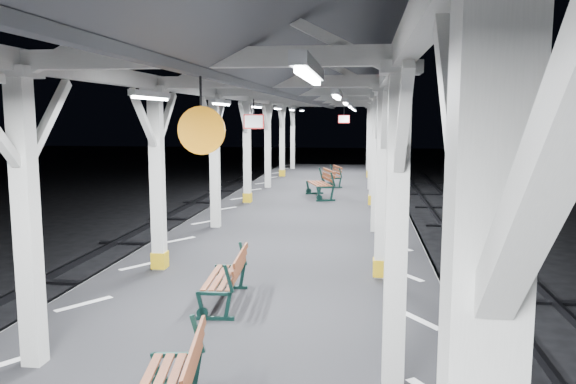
% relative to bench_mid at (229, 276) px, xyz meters
% --- Properties ---
extents(ground, '(120.00, 120.00, 0.00)m').
position_rel_bench_mid_xyz_m(ground, '(0.29, -0.32, -1.43)').
color(ground, black).
rests_on(ground, ground).
extents(platform, '(6.00, 50.00, 1.00)m').
position_rel_bench_mid_xyz_m(platform, '(0.29, -0.32, -0.93)').
color(platform, black).
rests_on(platform, ground).
extents(hazard_stripes_left, '(1.00, 48.00, 0.01)m').
position_rel_bench_mid_xyz_m(hazard_stripes_left, '(-2.16, -0.32, -0.42)').
color(hazard_stripes_left, silver).
rests_on(hazard_stripes_left, platform).
extents(hazard_stripes_right, '(1.00, 48.00, 0.01)m').
position_rel_bench_mid_xyz_m(hazard_stripes_right, '(2.74, -0.32, -0.42)').
color(hazard_stripes_right, silver).
rests_on(hazard_stripes_right, platform).
extents(canopy, '(5.40, 49.00, 4.65)m').
position_rel_bench_mid_xyz_m(canopy, '(0.29, -0.33, 3.13)').
color(canopy, silver).
rests_on(canopy, platform).
extents(bench_mid, '(0.66, 1.51, 0.80)m').
position_rel_bench_mid_xyz_m(bench_mid, '(0.00, 0.00, 0.00)').
color(bench_mid, '#0F2D27').
rests_on(bench_mid, platform).
extents(bench_far, '(1.15, 1.90, 0.97)m').
position_rel_bench_mid_xyz_m(bench_far, '(0.62, 11.24, 0.09)').
color(bench_far, '#0F2D27').
rests_on(bench_far, platform).
extents(bench_extra, '(0.94, 1.56, 0.80)m').
position_rel_bench_mid_xyz_m(bench_extra, '(0.82, 14.59, -0.00)').
color(bench_extra, '#0F2D27').
rests_on(bench_extra, platform).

